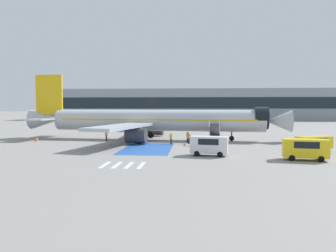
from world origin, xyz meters
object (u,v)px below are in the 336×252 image
Objects in this scene: baggage_cart at (139,141)px; terminal_building at (198,105)px; fuel_tanker at (135,124)px; ground_crew_0 at (171,138)px; service_van_0 at (314,142)px; traffic_cone_2 at (185,144)px; service_van_2 at (209,144)px; airliner at (153,121)px; ground_crew_2 at (106,135)px; boarding_stairs_forward at (214,137)px; traffic_cone_0 at (110,144)px; ground_crew_3 at (188,136)px; service_van_1 at (305,148)px; traffic_cone_1 at (37,139)px; ground_crew_1 at (189,137)px.

terminal_building is (10.27, 87.98, 6.23)m from baggage_cart.
ground_crew_0 is at bearing -67.86° from fuel_tanker.
traffic_cone_2 is at bearing 54.50° from service_van_0.
traffic_cone_2 is (7.27, -3.29, 0.01)m from baggage_cart.
airliner is at bearing -144.38° from service_van_2.
service_van_2 is at bearing 167.54° from ground_crew_2.
boarding_stairs_forward is 88.22m from terminal_building.
ground_crew_2 is at bearing 122.41° from baggage_cart.
traffic_cone_0 is (-5.09, -9.39, -3.07)m from airliner.
ground_crew_3 reaches higher than baggage_cart.
service_van_1 is 17.61m from traffic_cone_2.
boarding_stairs_forward is 1.82× the size of baggage_cart.
boarding_stairs_forward is at bearing -55.48° from fuel_tanker.
ground_crew_2 is 13.30m from ground_crew_3.
terminal_building is (2.68, 86.52, 5.51)m from ground_crew_3.
fuel_tanker reaches higher than service_van_1.
traffic_cone_1 is (-27.54, 13.68, -1.01)m from service_van_2.
ground_crew_3 is (7.59, 1.46, 0.72)m from baggage_cart.
service_van_2 is 14.36m from ground_crew_3.
boarding_stairs_forward is 4.43m from ground_crew_3.
ground_crew_3 is at bearing 39.88° from service_van_0.
ground_crew_1 is at bearing -62.47° from fuel_tanker.
traffic_cone_2 is at bearing -171.91° from ground_crew_2.
boarding_stairs_forward is at bearing 14.90° from traffic_cone_0.
airliner reaches higher than service_van_0.
traffic_cone_1 is at bearing -107.01° from service_van_2.
service_van_1 reaches higher than ground_crew_3.
airliner reaches higher than boarding_stairs_forward.
ground_crew_3 is at bearing 26.63° from traffic_cone_0.
traffic_cone_2 is at bearing -119.89° from ground_crew_1.
service_van_1 is 20.85m from ground_crew_3.
traffic_cone_0 is 0.00× the size of terminal_building.
ground_crew_0 is 1.02× the size of ground_crew_2.
ground_crew_3 is at bearing 47.60° from service_van_1.
boarding_stairs_forward is 5.56m from traffic_cone_2.
service_van_0 is at bearing -47.19° from fuel_tanker.
service_van_2 is 9.89m from traffic_cone_2.
service_van_1 is 1.07× the size of service_van_2.
ground_crew_3 is (-4.16, 1.51, 0.02)m from boarding_stairs_forward.
service_van_0 is 18.60m from ground_crew_3.
service_van_0 is 27.79m from traffic_cone_0.
service_van_0 is 2.86× the size of ground_crew_1.
ground_crew_0 is 0.01× the size of terminal_building.
ground_crew_0 is (-5.20, 11.20, -0.33)m from service_van_2.
traffic_cone_0 is at bearing 75.31° from service_van_1.
terminal_building reaches higher than service_van_0.
ground_crew_1 is 0.01× the size of terminal_building.
traffic_cone_0 is at bearing -23.22° from airliner.
ground_crew_0 is at bearing -6.32° from traffic_cone_1.
ground_crew_1 is 0.99× the size of ground_crew_2.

